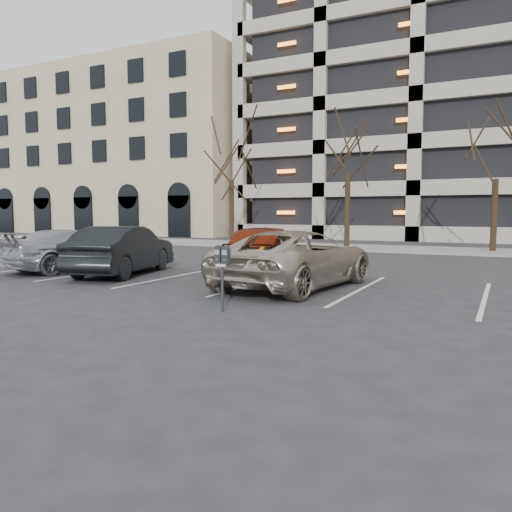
% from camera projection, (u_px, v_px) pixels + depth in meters
% --- Properties ---
extents(ground, '(140.00, 140.00, 0.00)m').
position_uv_depth(ground, '(268.00, 300.00, 10.85)').
color(ground, '#28282B').
rests_on(ground, ground).
extents(sidewalk, '(80.00, 4.00, 0.12)m').
position_uv_depth(sidewalk, '(405.00, 249.00, 25.07)').
color(sidewalk, gray).
rests_on(sidewalk, ground).
extents(stall_lines, '(16.90, 5.20, 0.00)m').
position_uv_depth(stall_lines, '(258.00, 283.00, 13.52)').
color(stall_lines, silver).
rests_on(stall_lines, ground).
extents(office_building, '(26.00, 16.20, 15.00)m').
position_uv_depth(office_building, '(143.00, 156.00, 49.38)').
color(office_building, tan).
rests_on(office_building, ground).
extents(tree_a, '(3.73, 3.73, 8.47)m').
position_uv_depth(tree_a, '(231.00, 140.00, 29.03)').
color(tree_a, black).
rests_on(tree_a, ground).
extents(tree_b, '(3.94, 3.94, 8.95)m').
position_uv_depth(tree_b, '(349.00, 124.00, 25.86)').
color(tree_b, black).
rests_on(tree_b, ground).
extents(tree_c, '(3.37, 3.37, 7.65)m').
position_uv_depth(tree_c, '(498.00, 133.00, 22.79)').
color(tree_c, black).
rests_on(tree_c, ground).
extents(parking_meter, '(0.32, 0.14, 1.25)m').
position_uv_depth(parking_meter, '(222.00, 262.00, 9.50)').
color(parking_meter, black).
rests_on(parking_meter, ground).
extents(suv_silver, '(3.00, 5.47, 1.46)m').
position_uv_depth(suv_silver, '(297.00, 259.00, 12.72)').
color(suv_silver, beige).
rests_on(suv_silver, ground).
extents(car_red, '(2.92, 4.95, 1.58)m').
position_uv_depth(car_red, '(264.00, 250.00, 14.86)').
color(car_red, maroon).
rests_on(car_red, ground).
extents(car_dark, '(2.71, 4.78, 1.49)m').
position_uv_depth(car_dark, '(123.00, 250.00, 15.28)').
color(car_dark, black).
rests_on(car_dark, ground).
extents(car_silver, '(2.79, 4.95, 1.35)m').
position_uv_depth(car_silver, '(75.00, 250.00, 16.41)').
color(car_silver, '#A5A7AD').
rests_on(car_silver, ground).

